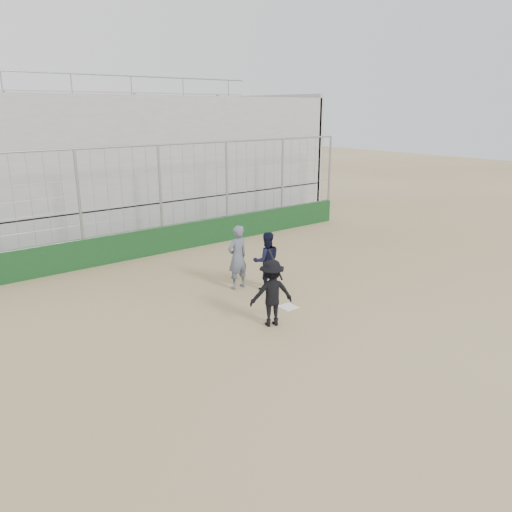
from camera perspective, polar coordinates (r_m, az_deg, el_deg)
ground at (r=13.81m, az=3.67°, el=-5.87°), size 90.00×90.00×0.00m
home_plate at (r=13.81m, az=3.67°, el=-5.82°), size 0.44×0.44×0.02m
backstop at (r=19.02m, az=-10.66°, el=3.18°), size 18.10×0.25×4.04m
bleachers at (r=23.14m, az=-16.89°, el=10.05°), size 20.25×6.70×6.98m
batter_at_plate at (r=12.43m, az=1.79°, el=-4.23°), size 1.26×1.00×1.86m
catcher_crouched at (r=14.96m, az=1.22°, el=-1.64°), size 1.03×0.92×1.19m
umpire at (r=14.96m, az=-2.13°, el=-0.50°), size 0.75×0.52×1.76m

